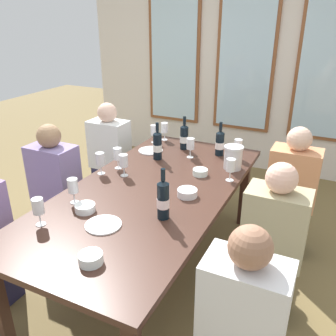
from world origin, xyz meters
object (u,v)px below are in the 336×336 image
wine_glass_1 (190,144)px  wine_bottle_2 (184,137)px  wine_bottle_1 (163,199)px  tasting_bowl_1 (85,208)px  wine_glass_0 (231,166)px  seated_person_5 (241,334)px  seated_person_0 (57,192)px  tasting_bowl_3 (91,258)px  wine_glass_9 (164,128)px  metal_pitcher (233,157)px  wine_glass_5 (238,145)px  dining_table (151,197)px  wine_bottle_0 (220,143)px  seated_person_3 (291,196)px  tasting_bowl_0 (200,172)px  wine_glass_6 (100,160)px  white_plate_1 (151,151)px  seated_person_2 (110,159)px  wine_glass_7 (154,131)px  wine_glass_8 (124,161)px  wine_bottle_3 (157,145)px  tasting_bowl_2 (187,193)px  wine_glass_2 (73,187)px  wine_glass_3 (118,155)px  wine_glass_4 (38,207)px  white_plate_0 (103,225)px  seated_person_1 (272,247)px

wine_glass_1 → wine_bottle_2: bearing=128.0°
wine_bottle_1 → tasting_bowl_1: 0.51m
wine_glass_0 → seated_person_5: bearing=-70.0°
wine_glass_0 → seated_person_0: 1.46m
tasting_bowl_3 → wine_glass_9: (-0.51, 1.86, 0.09)m
metal_pitcher → wine_glass_5: size_ratio=1.09×
wine_bottle_2 → wine_glass_5: wine_bottle_2 is taller
dining_table → wine_glass_5: (0.40, 0.84, 0.19)m
wine_bottle_0 → seated_person_3: 0.74m
tasting_bowl_0 → tasting_bowl_3: bearing=-95.1°
wine_bottle_0 → seated_person_5: (0.66, -1.61, -0.33)m
wine_bottle_0 → wine_glass_6: bearing=-131.9°
white_plate_1 → seated_person_5: size_ratio=0.20×
metal_pitcher → seated_person_2: size_ratio=0.17×
wine_glass_9 → wine_glass_5: bearing=-12.0°
wine_glass_7 → seated_person_2: (-0.44, -0.12, -0.33)m
wine_glass_8 → wine_bottle_3: bearing=80.2°
white_plate_1 → wine_glass_8: wine_glass_8 is taller
wine_glass_5 → wine_glass_8: (-0.69, -0.73, 0.00)m
wine_bottle_2 → tasting_bowl_2: size_ratio=2.23×
dining_table → wine_glass_8: bearing=159.2°
wine_glass_2 → seated_person_2: 1.32m
dining_table → wine_glass_3: bearing=152.8°
wine_glass_4 → wine_glass_9: (-0.02, 1.70, 0.00)m
seated_person_5 → wine_glass_6: bearing=148.8°
white_plate_1 → wine_glass_6: size_ratio=1.27×
metal_pitcher → wine_glass_2: 1.28m
dining_table → seated_person_0: (-0.89, -0.02, -0.15)m
tasting_bowl_0 → tasting_bowl_1: bearing=-118.7°
wine_glass_6 → wine_bottle_3: bearing=61.4°
wine_bottle_3 → wine_glass_6: bearing=-118.6°
wine_bottle_2 → wine_glass_7: bearing=173.6°
white_plate_1 → tasting_bowl_2: bearing=-45.6°
tasting_bowl_2 → wine_glass_9: wine_glass_9 is taller
wine_glass_9 → wine_glass_1: bearing=-38.0°
wine_bottle_3 → tasting_bowl_1: bearing=-90.3°
wine_glass_7 → seated_person_3: seated_person_3 is taller
white_plate_0 → wine_glass_7: 1.50m
seated_person_1 → seated_person_2: same height
wine_bottle_1 → wine_glass_4: bearing=-148.0°
tasting_bowl_0 → wine_glass_2: 0.98m
wine_glass_3 → seated_person_1: (1.30, -0.23, -0.33)m
white_plate_0 → seated_person_1: bearing=30.0°
white_plate_1 → seated_person_5: (1.25, -1.43, -0.22)m
dining_table → wine_bottle_1: bearing=-50.2°
metal_pitcher → tasting_bowl_3: (-0.30, -1.47, -0.07)m
wine_glass_7 → seated_person_0: 1.07m
tasting_bowl_1 → wine_glass_2: (-0.13, 0.06, 0.09)m
white_plate_0 → seated_person_1: 1.07m
dining_table → wine_bottle_1: wine_bottle_1 is taller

